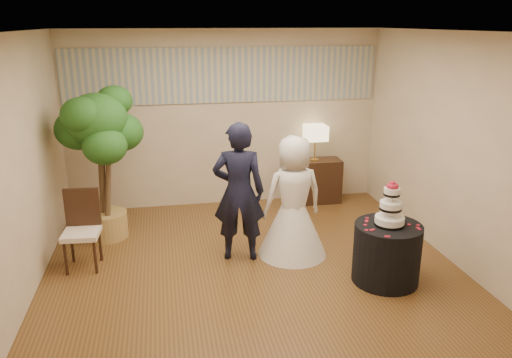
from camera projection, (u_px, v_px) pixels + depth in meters
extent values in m
cube|color=brown|center=(254.00, 272.00, 6.05)|extent=(5.00, 5.00, 0.00)
cube|color=white|center=(254.00, 31.00, 5.20)|extent=(5.00, 5.00, 0.00)
cube|color=#C9B495|center=(225.00, 120.00, 7.97)|extent=(5.00, 0.06, 2.80)
cube|color=#C9B495|center=(324.00, 260.00, 3.29)|extent=(5.00, 0.06, 2.80)
cube|color=#C9B495|center=(18.00, 173.00, 5.18)|extent=(0.06, 5.00, 2.80)
cube|color=#C9B495|center=(455.00, 150.00, 6.07)|extent=(0.06, 5.00, 2.80)
cube|color=#A2A699|center=(225.00, 75.00, 7.74)|extent=(4.90, 0.02, 0.85)
imported|color=black|center=(239.00, 192.00, 6.16)|extent=(0.71, 0.53, 1.77)
imported|color=white|center=(293.00, 197.00, 6.29)|extent=(0.99, 0.99, 1.57)
cylinder|color=black|center=(387.00, 253.00, 5.74)|extent=(0.94, 0.94, 0.70)
cube|color=black|center=(314.00, 181.00, 8.29)|extent=(0.88, 0.41, 0.73)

